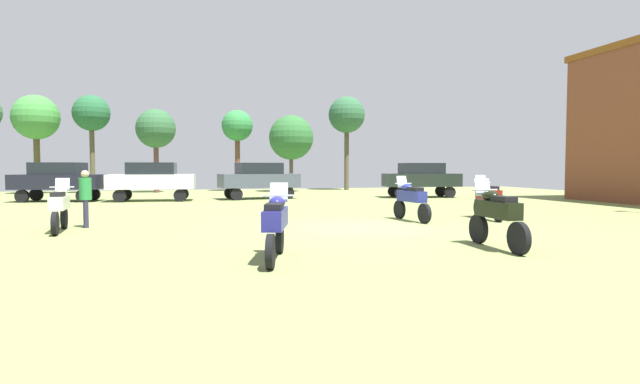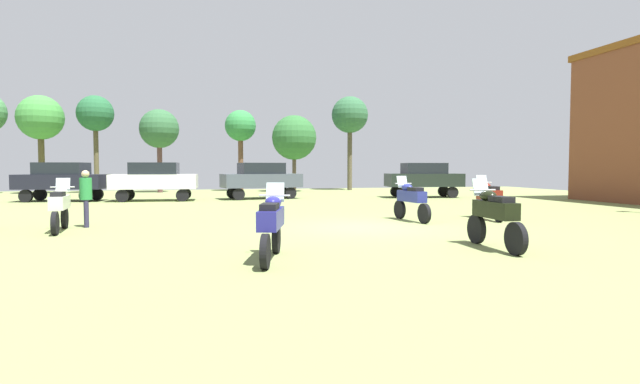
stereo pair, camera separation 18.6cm
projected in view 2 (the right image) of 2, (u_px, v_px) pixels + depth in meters
ground_plane at (365, 228)px, 14.46m from camera, size 44.00×52.00×0.02m
motorcycle_1 at (489, 198)px, 16.62m from camera, size 0.69×2.27×1.49m
motorcycle_3 at (411, 199)px, 16.12m from camera, size 0.63×2.19×1.47m
motorcycle_4 at (60, 206)px, 13.47m from camera, size 0.62×2.15×1.46m
motorcycle_5 at (494, 215)px, 10.62m from camera, size 0.62×2.24×1.51m
motorcycle_6 at (271, 223)px, 9.32m from camera, size 0.79×2.20×1.46m
car_1 at (155, 179)px, 25.65m from camera, size 4.39×2.02×2.00m
car_2 at (62, 179)px, 25.40m from camera, size 4.53×2.46×2.00m
car_3 at (424, 177)px, 28.62m from camera, size 4.48×2.28×2.00m
car_4 at (261, 178)px, 27.39m from camera, size 4.55×2.52×2.00m
person_1 at (86, 194)px, 14.42m from camera, size 0.41×0.41×1.67m
tree_1 at (294, 138)px, 35.08m from camera, size 3.17×3.17×5.45m
tree_2 at (159, 129)px, 34.02m from camera, size 2.68×2.68×5.75m
tree_3 at (350, 116)px, 37.56m from camera, size 2.78×2.78×7.14m
tree_4 at (95, 115)px, 32.97m from camera, size 2.38×2.38×6.55m
tree_6 at (240, 127)px, 35.98m from camera, size 2.26×2.26×5.92m
tree_7 at (40, 119)px, 32.16m from camera, size 2.88×2.88×6.44m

